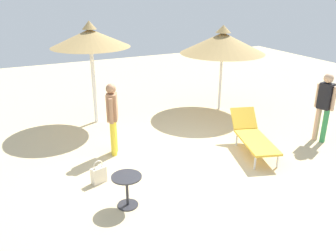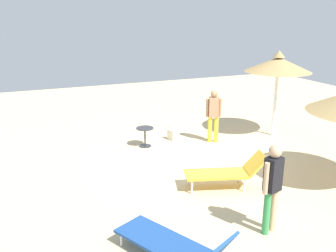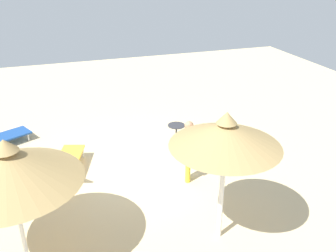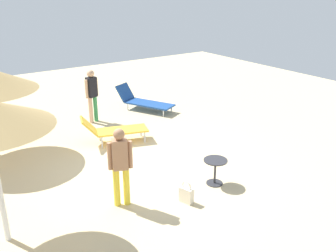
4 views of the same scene
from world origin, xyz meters
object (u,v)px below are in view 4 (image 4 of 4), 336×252
object	(u,v)px
handbag	(186,194)
side_table_round	(215,168)
lounge_chair_front	(143,101)
person_standing_back	(92,92)
lounge_chair_center	(113,129)
person_standing_near_left	(120,162)

from	to	relation	value
handbag	side_table_round	world-z (taller)	side_table_round
lounge_chair_front	side_table_round	xyz separation A→B (m)	(1.38, 5.43, 0.07)
person_standing_back	side_table_round	distance (m)	5.35
lounge_chair_center	side_table_round	world-z (taller)	lounge_chair_center
lounge_chair_center	person_standing_near_left	bearing A→B (deg)	66.33
handbag	side_table_round	bearing A→B (deg)	-166.08
handbag	person_standing_back	bearing A→B (deg)	-94.25
handbag	lounge_chair_front	bearing A→B (deg)	-112.70
lounge_chair_front	person_standing_back	world-z (taller)	person_standing_back
lounge_chair_front	side_table_round	bearing A→B (deg)	75.71
person_standing_near_left	side_table_round	xyz separation A→B (m)	(-2.12, 0.43, -0.56)
lounge_chair_front	person_standing_back	xyz separation A→B (m)	(1.96, 0.14, 0.66)
lounge_chair_center	side_table_round	size ratio (longest dim) A/B	3.25
lounge_chair_front	lounge_chair_center	distance (m)	3.01
lounge_chair_front	handbag	bearing A→B (deg)	67.30
person_standing_near_left	side_table_round	world-z (taller)	person_standing_near_left
lounge_chair_front	lounge_chair_center	xyz separation A→B (m)	(2.21, 2.05, 0.07)
side_table_round	person_standing_near_left	bearing A→B (deg)	-11.59
handbag	side_table_round	xyz separation A→B (m)	(-0.99, -0.25, 0.22)
lounge_chair_center	person_standing_near_left	distance (m)	3.27
lounge_chair_front	handbag	size ratio (longest dim) A/B	4.50
lounge_chair_front	person_standing_back	bearing A→B (deg)	4.22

